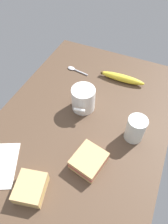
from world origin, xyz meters
TOP-DOWN VIEW (x-y plane):
  - tabletop at (0.00, 0.00)cm, footprint 90.00×64.00cm
  - coffee_mug_black at (4.46, 2.29)cm, footprint 11.65×9.14cm
  - sandwich_main at (-31.96, 2.88)cm, footprint 10.93×10.25cm
  - sandwich_side at (-17.06, -9.32)cm, footprint 11.86×11.07cm
  - glass_of_milk at (-0.93, -19.78)cm, footprint 6.64×6.64cm
  - banana at (25.73, -7.20)cm, footprint 3.63×20.16cm
  - spoon at (23.71, 15.51)cm, footprint 3.15×11.09cm

SIDE VIEW (x-z plane):
  - tabletop at x=0.00cm, z-range 0.00..2.00cm
  - spoon at x=23.71cm, z-range 1.98..2.78cm
  - banana at x=25.73cm, z-range 2.00..5.28cm
  - sandwich_main at x=-31.96cm, z-range 2.00..6.40cm
  - sandwich_side at x=-17.06cm, z-range 2.00..6.40cm
  - glass_of_milk at x=-0.93cm, z-range 1.46..11.27cm
  - coffee_mug_black at x=4.46cm, z-range 2.14..11.90cm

